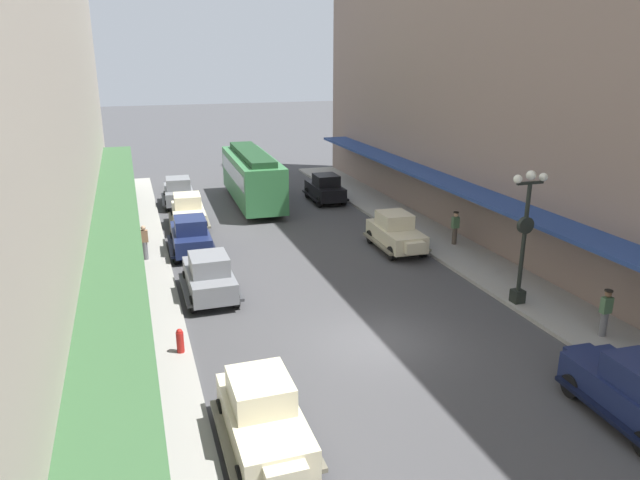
{
  "coord_description": "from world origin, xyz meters",
  "views": [
    {
      "loc": [
        -7.33,
        -16.33,
        9.33
      ],
      "look_at": [
        0.0,
        6.0,
        1.8
      ],
      "focal_mm": 32.77,
      "sensor_mm": 36.0,
      "label": 1
    }
  ],
  "objects": [
    {
      "name": "ground_plane",
      "position": [
        0.0,
        0.0,
        0.0
      ],
      "size": [
        200.0,
        200.0,
        0.0
      ],
      "primitive_type": "plane",
      "color": "#424244"
    },
    {
      "name": "sidewalk_left",
      "position": [
        -7.5,
        0.0,
        0.07
      ],
      "size": [
        3.0,
        60.0,
        0.15
      ],
      "primitive_type": "cube",
      "color": "#99968E",
      "rests_on": "ground"
    },
    {
      "name": "sidewalk_right",
      "position": [
        7.5,
        0.0,
        0.07
      ],
      "size": [
        3.0,
        60.0,
        0.15
      ],
      "primitive_type": "cube",
      "color": "#99968E",
      "rests_on": "ground"
    },
    {
      "name": "parked_car_0",
      "position": [
        -4.84,
        -4.27,
        0.94
      ],
      "size": [
        2.15,
        4.26,
        1.84
      ],
      "color": "beige",
      "rests_on": "ground"
    },
    {
      "name": "parked_car_1",
      "position": [
        4.83,
        8.69,
        0.94
      ],
      "size": [
        2.24,
        4.3,
        1.84
      ],
      "color": "beige",
      "rests_on": "ground"
    },
    {
      "name": "parked_car_2",
      "position": [
        -4.51,
        15.88,
        0.94
      ],
      "size": [
        2.31,
        4.32,
        1.84
      ],
      "color": "beige",
      "rests_on": "ground"
    },
    {
      "name": "parked_car_3",
      "position": [
        4.71,
        -6.22,
        0.94
      ],
      "size": [
        2.3,
        4.32,
        1.84
      ],
      "color": "#19234C",
      "rests_on": "ground"
    },
    {
      "name": "parked_car_4",
      "position": [
        -4.56,
        21.12,
        0.94
      ],
      "size": [
        2.28,
        4.31,
        1.84
      ],
      "color": "slate",
      "rests_on": "ground"
    },
    {
      "name": "parked_car_5",
      "position": [
        4.67,
        19.15,
        0.94
      ],
      "size": [
        2.19,
        4.28,
        1.84
      ],
      "color": "black",
      "rests_on": "ground"
    },
    {
      "name": "parked_car_6",
      "position": [
        -4.77,
        5.61,
        0.94
      ],
      "size": [
        2.15,
        4.26,
        1.84
      ],
      "color": "slate",
      "rests_on": "ground"
    },
    {
      "name": "parked_car_7",
      "position": [
        -4.87,
        11.33,
        0.94
      ],
      "size": [
        2.23,
        4.29,
        1.84
      ],
      "color": "#19234C",
      "rests_on": "ground"
    },
    {
      "name": "streetcar",
      "position": [
        0.01,
        19.9,
        1.9
      ],
      "size": [
        2.78,
        9.67,
        3.46
      ],
      "color": "#33723F",
      "rests_on": "ground"
    },
    {
      "name": "lamp_post_with_clock",
      "position": [
        6.4,
        1.03,
        2.99
      ],
      "size": [
        1.42,
        0.44,
        5.16
      ],
      "color": "black",
      "rests_on": "sidewalk_right"
    },
    {
      "name": "fire_hydrant",
      "position": [
        -6.35,
        1.04,
        0.56
      ],
      "size": [
        0.24,
        0.24,
        0.82
      ],
      "color": "#B21E19",
      "rests_on": "sidewalk_left"
    },
    {
      "name": "pedestrian_0",
      "position": [
        7.41,
        -2.26,
        1.01
      ],
      "size": [
        0.36,
        0.28,
        1.67
      ],
      "color": "slate",
      "rests_on": "sidewalk_right"
    },
    {
      "name": "pedestrian_1",
      "position": [
        -7.05,
        10.63,
        0.99
      ],
      "size": [
        0.36,
        0.24,
        1.64
      ],
      "color": "slate",
      "rests_on": "sidewalk_left"
    },
    {
      "name": "pedestrian_2",
      "position": [
        7.84,
        8.16,
        1.01
      ],
      "size": [
        0.36,
        0.28,
        1.67
      ],
      "color": "#4C4238",
      "rests_on": "sidewalk_right"
    },
    {
      "name": "pedestrian_3",
      "position": [
        -7.81,
        -4.72,
        1.01
      ],
      "size": [
        0.36,
        0.28,
        1.67
      ],
      "color": "#4C4238",
      "rests_on": "sidewalk_left"
    }
  ]
}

